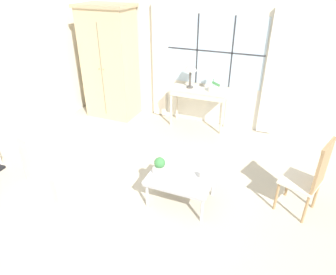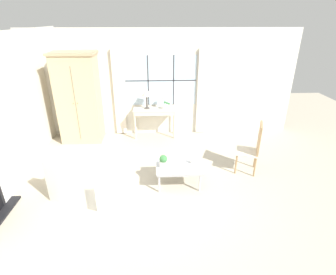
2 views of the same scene
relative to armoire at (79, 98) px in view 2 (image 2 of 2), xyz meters
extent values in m
plane|color=#B2A893|center=(2.11, -2.62, -1.15)|extent=(14.00, 14.00, 0.00)
cube|color=silver|center=(2.11, 0.41, 0.25)|extent=(7.20, 0.06, 2.80)
cube|color=silver|center=(2.11, 0.37, 0.35)|extent=(1.88, 0.01, 1.32)
cube|color=#2D2D33|center=(1.77, 0.37, 0.35)|extent=(0.02, 0.02, 1.32)
cube|color=#2D2D33|center=(2.45, 0.37, 0.35)|extent=(0.02, 0.02, 1.32)
cube|color=#2D2D33|center=(2.11, 0.37, 0.35)|extent=(1.88, 0.02, 0.02)
cube|color=silver|center=(0.99, 0.33, 0.02)|extent=(0.28, 0.06, 2.30)
cube|color=silver|center=(3.23, 0.33, 0.02)|extent=(0.28, 0.06, 2.30)
cube|color=tan|center=(0.00, 0.00, -0.04)|extent=(1.01, 0.66, 2.22)
cube|color=tan|center=(0.00, 0.00, 1.11)|extent=(1.09, 0.72, 0.06)
cube|color=#74644C|center=(0.00, -0.33, -0.08)|extent=(0.01, 0.01, 1.87)
sphere|color=#997F4C|center=(-0.05, -0.34, -0.04)|extent=(0.03, 0.03, 0.03)
sphere|color=#997F4C|center=(0.05, -0.34, -0.04)|extent=(0.03, 0.03, 0.03)
cube|color=beige|center=(1.92, 0.11, -0.36)|extent=(1.13, 0.42, 0.03)
cube|color=beige|center=(1.92, 0.11, -0.43)|extent=(1.09, 0.40, 0.10)
cylinder|color=beige|center=(1.40, -0.06, -0.76)|extent=(0.04, 0.04, 0.77)
cylinder|color=beige|center=(2.45, -0.06, -0.76)|extent=(0.04, 0.04, 0.77)
cylinder|color=beige|center=(1.40, 0.28, -0.76)|extent=(0.04, 0.04, 0.77)
cylinder|color=beige|center=(2.45, 0.28, -0.76)|extent=(0.04, 0.04, 0.77)
cylinder|color=#4C4742|center=(1.72, 0.13, -0.33)|extent=(0.14, 0.14, 0.02)
cylinder|color=#4C4742|center=(1.72, 0.13, -0.16)|extent=(0.05, 0.05, 0.32)
cone|color=beige|center=(1.72, 0.13, 0.10)|extent=(0.24, 0.24, 0.20)
cylinder|color=white|center=(2.20, 0.08, -0.28)|extent=(0.18, 0.18, 0.12)
cylinder|color=#38753D|center=(2.20, 0.08, -0.07)|extent=(0.01, 0.01, 0.32)
cube|color=#38753D|center=(2.25, 0.08, -0.18)|extent=(0.17, 0.02, 0.10)
sphere|color=white|center=(2.17, 0.09, -0.05)|extent=(0.10, 0.10, 0.10)
sphere|color=white|center=(2.20, 0.09, 0.01)|extent=(0.10, 0.10, 0.10)
sphere|color=white|center=(2.23, 0.09, 0.06)|extent=(0.10, 0.10, 0.10)
cube|color=silver|center=(0.62, -2.43, -0.92)|extent=(1.20, 1.11, 0.46)
cube|color=silver|center=(0.50, -2.75, -0.51)|extent=(0.97, 0.48, 0.37)
cube|color=silver|center=(0.25, -2.30, -0.85)|extent=(0.47, 0.84, 0.60)
cube|color=silver|center=(0.98, -2.57, -0.85)|extent=(0.47, 0.84, 0.60)
cube|color=beige|center=(3.87, -1.78, -0.70)|extent=(0.56, 0.56, 0.03)
cube|color=#9E7A51|center=(4.06, -1.85, -0.38)|extent=(0.17, 0.39, 0.59)
cube|color=#9E7A51|center=(4.06, -1.85, -0.07)|extent=(0.18, 0.42, 0.05)
cylinder|color=#9E7A51|center=(3.63, -1.89, -0.93)|extent=(0.04, 0.04, 0.44)
cylinder|color=#9E7A51|center=(3.76, -1.54, -0.93)|extent=(0.04, 0.04, 0.44)
cylinder|color=#9E7A51|center=(3.98, -2.02, -0.93)|extent=(0.04, 0.04, 0.44)
cylinder|color=#9E7A51|center=(4.11, -1.67, -0.93)|extent=(0.04, 0.04, 0.44)
cube|color=#BCBCC1|center=(2.39, -2.20, -0.74)|extent=(0.87, 0.66, 0.03)
cube|color=#A0A0A4|center=(2.39, -2.20, -0.77)|extent=(0.85, 0.64, 0.04)
cylinder|color=#BCBCC1|center=(2.00, -2.48, -0.95)|extent=(0.04, 0.04, 0.40)
cylinder|color=#BCBCC1|center=(2.77, -2.48, -0.95)|extent=(0.04, 0.04, 0.40)
cylinder|color=#BCBCC1|center=(2.00, -1.93, -0.95)|extent=(0.04, 0.04, 0.40)
cylinder|color=#BCBCC1|center=(2.77, -1.93, -0.95)|extent=(0.04, 0.04, 0.40)
cube|color=#BCB7AD|center=(2.09, -2.24, -0.67)|extent=(0.14, 0.14, 0.11)
sphere|color=#38753D|center=(2.09, -2.24, -0.56)|extent=(0.15, 0.15, 0.15)
cylinder|color=silver|center=(2.67, -2.16, -0.72)|extent=(0.10, 0.10, 0.01)
cylinder|color=silver|center=(2.67, -2.16, -0.66)|extent=(0.07, 0.07, 0.11)
cylinder|color=black|center=(2.67, -2.16, -0.59)|extent=(0.00, 0.00, 0.01)
camera|label=1|loc=(3.44, -5.29, 1.70)|focal=32.00mm
camera|label=2|loc=(1.99, -6.58, 1.89)|focal=28.00mm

